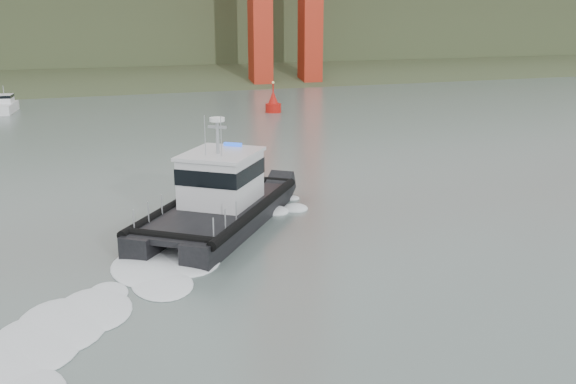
# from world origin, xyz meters

# --- Properties ---
(ground) EXTENTS (400.00, 400.00, 0.00)m
(ground) POSITION_xyz_m (0.00, 0.00, 0.00)
(ground) COLOR #505F5B
(ground) RESTS_ON ground
(headlands) EXTENTS (500.00, 105.36, 27.12)m
(headlands) POSITION_xyz_m (0.00, 125.50, 7.05)
(headlands) COLOR #3B4A2A
(headlands) RESTS_ON ground
(patrol_boat) EXTENTS (10.80, 12.16, 5.83)m
(patrol_boat) POSITION_xyz_m (-4.20, 12.75, 1.46)
(patrol_boat) COLOR black
(patrol_boat) RESTS_ON ground
(motorboat) EXTENTS (2.64, 5.77, 3.06)m
(motorboat) POSITION_xyz_m (-16.86, 59.61, 0.76)
(motorboat) COLOR white
(motorboat) RESTS_ON ground
(nav_buoy) EXTENTS (1.75, 1.75, 3.64)m
(nav_buoy) POSITION_xyz_m (11.23, 49.32, 0.96)
(nav_buoy) COLOR #B2120C
(nav_buoy) RESTS_ON ground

